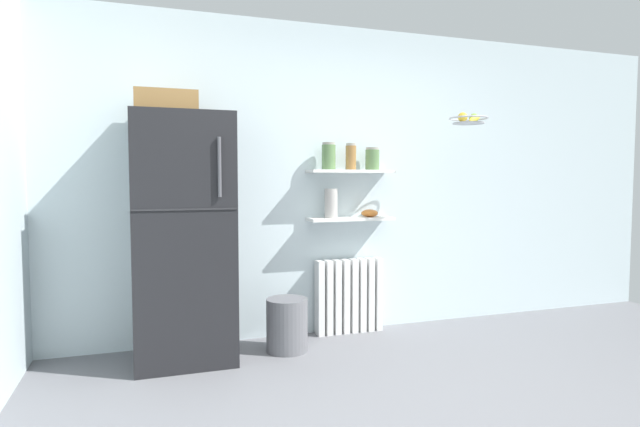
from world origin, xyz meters
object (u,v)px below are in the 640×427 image
at_px(storage_jar_2, 372,159).
at_px(vase, 331,203).
at_px(radiator, 349,296).
at_px(hanging_fruit_basket, 469,119).
at_px(storage_jar_1, 351,157).
at_px(shelf_bowl, 370,213).
at_px(storage_jar_0, 329,156).
at_px(refrigerator, 182,234).
at_px(trash_bin, 287,325).

relative_size(storage_jar_2, vase, 0.78).
bearing_deg(radiator, storage_jar_2, -8.65).
xyz_separation_m(storage_jar_2, hanging_fruit_basket, (0.68, -0.40, 0.32)).
xyz_separation_m(storage_jar_1, shelf_bowl, (0.18, 0.00, -0.48)).
height_order(storage_jar_2, shelf_bowl, storage_jar_2).
relative_size(storage_jar_2, hanging_fruit_basket, 0.61).
xyz_separation_m(vase, shelf_bowl, (0.35, 0.00, -0.09)).
height_order(radiator, shelf_bowl, shelf_bowl).
xyz_separation_m(storage_jar_0, storage_jar_1, (0.20, 0.00, -0.00)).
bearing_deg(vase, refrigerator, -170.30).
xyz_separation_m(refrigerator, shelf_bowl, (1.56, 0.21, 0.11)).
relative_size(refrigerator, hanging_fruit_basket, 6.16).
distance_m(storage_jar_2, shelf_bowl, 0.46).
bearing_deg(storage_jar_0, radiator, 8.65).
bearing_deg(storage_jar_2, hanging_fruit_basket, -30.81).
xyz_separation_m(refrigerator, storage_jar_0, (1.19, 0.21, 0.58)).
distance_m(radiator, storage_jar_1, 1.19).
xyz_separation_m(refrigerator, storage_jar_2, (1.59, 0.21, 0.57)).
height_order(storage_jar_0, trash_bin, storage_jar_0).
height_order(storage_jar_2, vase, storage_jar_2).
relative_size(vase, trash_bin, 0.60).
bearing_deg(trash_bin, vase, 30.70).
distance_m(storage_jar_1, shelf_bowl, 0.51).
bearing_deg(hanging_fruit_basket, storage_jar_0, 159.37).
distance_m(storage_jar_2, vase, 0.53).
relative_size(radiator, trash_bin, 1.56).
relative_size(storage_jar_0, vase, 0.92).
bearing_deg(storage_jar_2, shelf_bowl, 180.00).
distance_m(storage_jar_0, vase, 0.39).
bearing_deg(storage_jar_2, refrigerator, -172.56).
height_order(refrigerator, storage_jar_2, refrigerator).
distance_m(storage_jar_1, hanging_fruit_basket, 1.01).
distance_m(shelf_bowl, hanging_fruit_basket, 1.12).
bearing_deg(storage_jar_0, shelf_bowl, 0.00).
xyz_separation_m(radiator, trash_bin, (-0.63, -0.30, -0.11)).
xyz_separation_m(radiator, storage_jar_2, (0.20, -0.03, 1.17)).
height_order(shelf_bowl, trash_bin, shelf_bowl).
bearing_deg(refrigerator, storage_jar_2, 7.44).
bearing_deg(storage_jar_1, storage_jar_0, 180.00).
height_order(storage_jar_0, shelf_bowl, storage_jar_0).
distance_m(refrigerator, shelf_bowl, 1.58).
bearing_deg(radiator, storage_jar_1, -90.00).
relative_size(storage_jar_0, storage_jar_2, 1.17).
xyz_separation_m(storage_jar_0, trash_bin, (-0.43, -0.27, -1.30)).
xyz_separation_m(vase, trash_bin, (-0.45, -0.27, -0.91)).
relative_size(refrigerator, storage_jar_2, 10.03).
height_order(storage_jar_2, hanging_fruit_basket, hanging_fruit_basket).
bearing_deg(storage_jar_1, radiator, 90.00).
relative_size(radiator, shelf_bowl, 4.39).
height_order(storage_jar_1, shelf_bowl, storage_jar_1).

